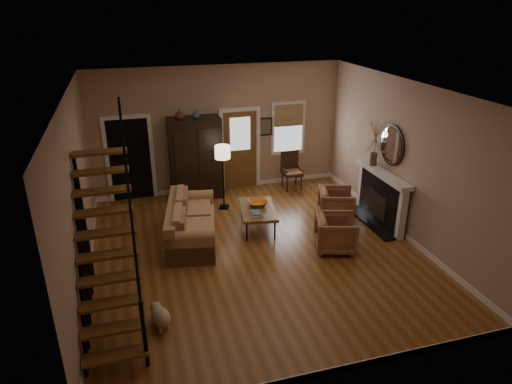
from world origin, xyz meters
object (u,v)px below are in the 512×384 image
object	(u,v)px
sofa	(192,222)
side_chair	(292,171)
armchair_right	(336,204)
coffee_table	(258,218)
armoire	(196,158)
armchair_left	(336,233)
floor_lamp	(223,178)

from	to	relation	value
sofa	side_chair	bearing A→B (deg)	45.00
armchair_right	side_chair	size ratio (longest dim) A/B	0.78
coffee_table	armoire	bearing A→B (deg)	115.02
armchair_left	coffee_table	bearing A→B (deg)	60.93
coffee_table	floor_lamp	distance (m)	1.47
armchair_right	floor_lamp	size ratio (longest dim) A/B	0.50
sofa	side_chair	distance (m)	3.70
side_chair	sofa	bearing A→B (deg)	-145.46
side_chair	armchair_right	bearing A→B (deg)	-79.81
armoire	floor_lamp	bearing A→B (deg)	-60.12
floor_lamp	armchair_left	bearing A→B (deg)	-55.94
coffee_table	floor_lamp	xyz separation A→B (m)	(-0.49, 1.27, 0.55)
coffee_table	side_chair	size ratio (longest dim) A/B	1.27
floor_lamp	armoire	bearing A→B (deg)	119.88
floor_lamp	armchair_right	bearing A→B (deg)	-28.56
armchair_right	sofa	bearing A→B (deg)	110.73
coffee_table	floor_lamp	bearing A→B (deg)	111.34
armoire	sofa	size ratio (longest dim) A/B	0.94
coffee_table	floor_lamp	world-z (taller)	floor_lamp
armoire	coffee_table	world-z (taller)	armoire
coffee_table	armchair_right	xyz separation A→B (m)	(1.90, -0.04, 0.12)
sofa	coffee_table	world-z (taller)	sofa
sofa	armchair_right	bearing A→B (deg)	12.06
armoire	coffee_table	distance (m)	2.52
sofa	coffee_table	bearing A→B (deg)	15.47
armoire	armchair_right	world-z (taller)	armoire
armchair_left	armoire	bearing A→B (deg)	50.59
armchair_left	armchair_right	distance (m)	1.45
armchair_left	armchair_right	xyz separation A→B (m)	(0.63, 1.31, -0.01)
armoire	coffee_table	bearing A→B (deg)	-64.98
armoire	floor_lamp	distance (m)	1.06
coffee_table	armchair_left	xyz separation A→B (m)	(1.27, -1.35, 0.12)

